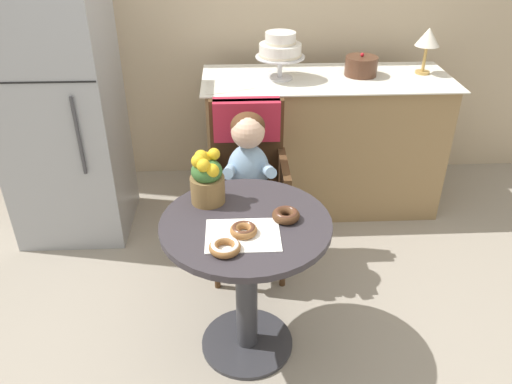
{
  "coord_description": "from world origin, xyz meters",
  "views": [
    {
      "loc": [
        -0.04,
        -1.74,
        1.9
      ],
      "look_at": [
        0.05,
        0.15,
        0.77
      ],
      "focal_mm": 35.49,
      "sensor_mm": 36.0,
      "label": 1
    }
  ],
  "objects_px": {
    "donut_side": "(225,247)",
    "tiered_cake_stand": "(280,49)",
    "table_lamp": "(428,39)",
    "donut_front": "(244,230)",
    "seated_child": "(248,168)",
    "wicker_chair": "(247,161)",
    "cafe_table": "(246,261)",
    "round_layer_cake": "(361,66)",
    "donut_mid": "(286,215)",
    "refrigerator": "(59,101)",
    "flower_vase": "(207,177)"
  },
  "relations": [
    {
      "from": "donut_side",
      "to": "tiered_cake_stand",
      "type": "height_order",
      "value": "tiered_cake_stand"
    },
    {
      "from": "table_lamp",
      "to": "donut_front",
      "type": "bearing_deg",
      "value": -129.14
    },
    {
      "from": "seated_child",
      "to": "tiered_cake_stand",
      "type": "bearing_deg",
      "value": 73.75
    },
    {
      "from": "donut_side",
      "to": "wicker_chair",
      "type": "bearing_deg",
      "value": 82.71
    },
    {
      "from": "cafe_table",
      "to": "round_layer_cake",
      "type": "relative_size",
      "value": 3.57
    },
    {
      "from": "donut_mid",
      "to": "tiered_cake_stand",
      "type": "height_order",
      "value": "tiered_cake_stand"
    },
    {
      "from": "donut_front",
      "to": "refrigerator",
      "type": "height_order",
      "value": "refrigerator"
    },
    {
      "from": "wicker_chair",
      "to": "donut_front",
      "type": "relative_size",
      "value": 8.69
    },
    {
      "from": "donut_front",
      "to": "donut_side",
      "type": "distance_m",
      "value": 0.13
    },
    {
      "from": "seated_child",
      "to": "flower_vase",
      "type": "relative_size",
      "value": 2.99
    },
    {
      "from": "flower_vase",
      "to": "round_layer_cake",
      "type": "bearing_deg",
      "value": 51.8
    },
    {
      "from": "cafe_table",
      "to": "round_layer_cake",
      "type": "height_order",
      "value": "round_layer_cake"
    },
    {
      "from": "flower_vase",
      "to": "donut_front",
      "type": "bearing_deg",
      "value": -59.96
    },
    {
      "from": "cafe_table",
      "to": "donut_mid",
      "type": "distance_m",
      "value": 0.29
    },
    {
      "from": "seated_child",
      "to": "round_layer_cake",
      "type": "bearing_deg",
      "value": 47.36
    },
    {
      "from": "cafe_table",
      "to": "flower_vase",
      "type": "relative_size",
      "value": 2.97
    },
    {
      "from": "table_lamp",
      "to": "tiered_cake_stand",
      "type": "bearing_deg",
      "value": -176.54
    },
    {
      "from": "flower_vase",
      "to": "wicker_chair",
      "type": "bearing_deg",
      "value": 70.41
    },
    {
      "from": "cafe_table",
      "to": "donut_front",
      "type": "relative_size",
      "value": 6.56
    },
    {
      "from": "donut_front",
      "to": "table_lamp",
      "type": "relative_size",
      "value": 0.38
    },
    {
      "from": "round_layer_cake",
      "to": "wicker_chair",
      "type": "bearing_deg",
      "value": -138.84
    },
    {
      "from": "flower_vase",
      "to": "round_layer_cake",
      "type": "distance_m",
      "value": 1.5
    },
    {
      "from": "cafe_table",
      "to": "donut_front",
      "type": "height_order",
      "value": "donut_front"
    },
    {
      "from": "table_lamp",
      "to": "refrigerator",
      "type": "xyz_separation_m",
      "value": [
        -2.22,
        -0.26,
        -0.27
      ]
    },
    {
      "from": "donut_mid",
      "to": "flower_vase",
      "type": "relative_size",
      "value": 0.48
    },
    {
      "from": "flower_vase",
      "to": "table_lamp",
      "type": "bearing_deg",
      "value": 41.91
    },
    {
      "from": "cafe_table",
      "to": "wicker_chair",
      "type": "bearing_deg",
      "value": 87.55
    },
    {
      "from": "wicker_chair",
      "to": "tiered_cake_stand",
      "type": "bearing_deg",
      "value": 68.64
    },
    {
      "from": "tiered_cake_stand",
      "to": "round_layer_cake",
      "type": "distance_m",
      "value": 0.53
    },
    {
      "from": "donut_mid",
      "to": "flower_vase",
      "type": "distance_m",
      "value": 0.38
    },
    {
      "from": "seated_child",
      "to": "donut_side",
      "type": "relative_size",
      "value": 5.91
    },
    {
      "from": "seated_child",
      "to": "round_layer_cake",
      "type": "xyz_separation_m",
      "value": [
        0.73,
        0.8,
        0.28
      ]
    },
    {
      "from": "flower_vase",
      "to": "donut_side",
      "type": "bearing_deg",
      "value": -78.42
    },
    {
      "from": "cafe_table",
      "to": "refrigerator",
      "type": "relative_size",
      "value": 0.42
    },
    {
      "from": "tiered_cake_stand",
      "to": "wicker_chair",
      "type": "bearing_deg",
      "value": -110.14
    },
    {
      "from": "wicker_chair",
      "to": "flower_vase",
      "type": "bearing_deg",
      "value": -110.8
    },
    {
      "from": "cafe_table",
      "to": "refrigerator",
      "type": "bearing_deg",
      "value": 133.67
    },
    {
      "from": "round_layer_cake",
      "to": "flower_vase",
      "type": "bearing_deg",
      "value": -128.2
    },
    {
      "from": "seated_child",
      "to": "refrigerator",
      "type": "bearing_deg",
      "value": 152.65
    },
    {
      "from": "refrigerator",
      "to": "table_lamp",
      "type": "bearing_deg",
      "value": 6.58
    },
    {
      "from": "seated_child",
      "to": "table_lamp",
      "type": "relative_size",
      "value": 2.55
    },
    {
      "from": "cafe_table",
      "to": "round_layer_cake",
      "type": "bearing_deg",
      "value": 60.29
    },
    {
      "from": "flower_vase",
      "to": "tiered_cake_stand",
      "type": "relative_size",
      "value": 0.81
    },
    {
      "from": "seated_child",
      "to": "round_layer_cake",
      "type": "relative_size",
      "value": 3.6
    },
    {
      "from": "round_layer_cake",
      "to": "refrigerator",
      "type": "bearing_deg",
      "value": -172.49
    },
    {
      "from": "donut_front",
      "to": "tiered_cake_stand",
      "type": "relative_size",
      "value": 0.37
    },
    {
      "from": "cafe_table",
      "to": "wicker_chair",
      "type": "relative_size",
      "value": 0.75
    },
    {
      "from": "donut_front",
      "to": "donut_side",
      "type": "bearing_deg",
      "value": -124.46
    },
    {
      "from": "donut_front",
      "to": "table_lamp",
      "type": "distance_m",
      "value": 1.9
    },
    {
      "from": "wicker_chair",
      "to": "donut_mid",
      "type": "bearing_deg",
      "value": -79.95
    }
  ]
}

